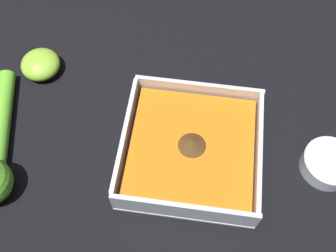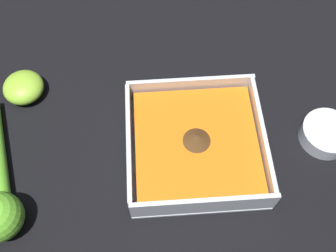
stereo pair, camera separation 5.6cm
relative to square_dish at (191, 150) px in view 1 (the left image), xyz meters
name	(u,v)px [view 1 (the left image)]	position (x,y,z in m)	size (l,w,h in m)	color
ground_plane	(188,178)	(0.00, -0.04, -0.02)	(4.00, 4.00, 0.00)	black
square_dish	(191,150)	(0.00, 0.00, 0.00)	(0.19, 0.19, 0.05)	silver
spice_bowl	(328,164)	(0.19, 0.01, -0.01)	(0.07, 0.07, 0.03)	silver
lemon_half	(41,64)	(-0.25, 0.12, 0.00)	(0.06, 0.06, 0.03)	#93CC38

